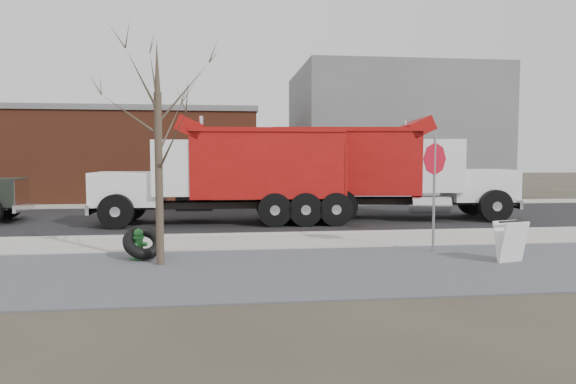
{
  "coord_description": "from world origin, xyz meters",
  "views": [
    {
      "loc": [
        -1.68,
        -14.68,
        2.55
      ],
      "look_at": [
        0.32,
        1.62,
        1.4
      ],
      "focal_mm": 32.0,
      "sensor_mm": 36.0,
      "label": 1
    }
  ],
  "objects": [
    {
      "name": "building_brick",
      "position": [
        -10.0,
        17.0,
        2.65
      ],
      "size": [
        20.2,
        8.2,
        5.3
      ],
      "color": "brown",
      "rests_on": "ground"
    },
    {
      "name": "curb",
      "position": [
        0.0,
        1.55,
        0.06
      ],
      "size": [
        60.0,
        0.15,
        0.11
      ],
      "primitive_type": "cube",
      "color": "#9E9B93",
      "rests_on": "ground"
    },
    {
      "name": "ground",
      "position": [
        0.0,
        0.0,
        0.0
      ],
      "size": [
        120.0,
        120.0,
        0.0
      ],
      "primitive_type": "plane",
      "color": "#383328",
      "rests_on": "ground"
    },
    {
      "name": "truck_tire",
      "position": [
        -3.7,
        -1.86,
        0.44
      ],
      "size": [
        1.26,
        1.22,
        0.87
      ],
      "color": "black",
      "rests_on": "ground"
    },
    {
      "name": "building_grey",
      "position": [
        9.0,
        18.0,
        4.0
      ],
      "size": [
        12.0,
        10.0,
        8.0
      ],
      "color": "slate",
      "rests_on": "ground"
    },
    {
      "name": "bare_tree",
      "position": [
        -3.2,
        -2.6,
        3.3
      ],
      "size": [
        3.2,
        3.2,
        5.2
      ],
      "color": "#382D23",
      "rests_on": "ground"
    },
    {
      "name": "road",
      "position": [
        0.0,
        6.3,
        0.01
      ],
      "size": [
        60.0,
        9.4,
        0.02
      ],
      "primitive_type": "cube",
      "color": "black",
      "rests_on": "ground"
    },
    {
      "name": "sandwich_board",
      "position": [
        5.05,
        -3.34,
        0.53
      ],
      "size": [
        0.81,
        0.63,
        1.0
      ],
      "rotation": [
        0.0,
        0.0,
        0.27
      ],
      "color": "white",
      "rests_on": "ground"
    },
    {
      "name": "gravel_verge",
      "position": [
        0.0,
        -3.5,
        0.01
      ],
      "size": [
        60.0,
        5.0,
        0.03
      ],
      "primitive_type": "cube",
      "color": "slate",
      "rests_on": "ground"
    },
    {
      "name": "dump_truck_red_a",
      "position": [
        4.46,
        5.5,
        2.05
      ],
      "size": [
        10.23,
        3.85,
        4.03
      ],
      "rotation": [
        0.0,
        0.0,
        -0.12
      ],
      "color": "black",
      "rests_on": "ground"
    },
    {
      "name": "dump_truck_red_b",
      "position": [
        -1.38,
        4.73,
        2.0
      ],
      "size": [
        9.45,
        2.9,
        3.94
      ],
      "rotation": [
        0.0,
        0.0,
        3.12
      ],
      "color": "black",
      "rests_on": "ground"
    },
    {
      "name": "far_sidewalk",
      "position": [
        0.0,
        12.0,
        0.03
      ],
      "size": [
        60.0,
        2.0,
        0.06
      ],
      "primitive_type": "cube",
      "color": "#9E9B93",
      "rests_on": "ground"
    },
    {
      "name": "sidewalk",
      "position": [
        0.0,
        0.25,
        0.03
      ],
      "size": [
        60.0,
        2.5,
        0.06
      ],
      "primitive_type": "cube",
      "color": "#9E9B93",
      "rests_on": "ground"
    },
    {
      "name": "fire_hydrant",
      "position": [
        -3.81,
        -1.88,
        0.36
      ],
      "size": [
        0.45,
        0.44,
        0.79
      ],
      "rotation": [
        0.0,
        0.0,
        -0.32
      ],
      "color": "#28692E",
      "rests_on": "ground"
    },
    {
      "name": "stop_sign",
      "position": [
        3.76,
        -1.82,
        2.12
      ],
      "size": [
        0.78,
        0.4,
        3.15
      ],
      "rotation": [
        0.0,
        0.0,
        0.06
      ],
      "color": "gray",
      "rests_on": "ground"
    }
  ]
}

